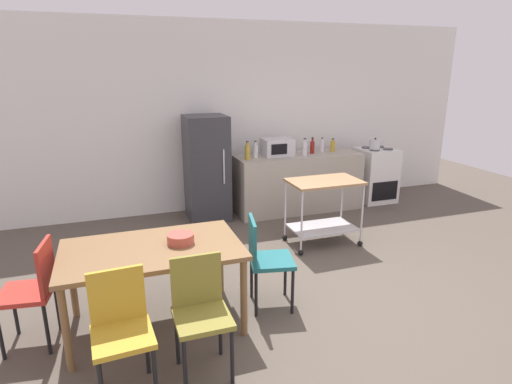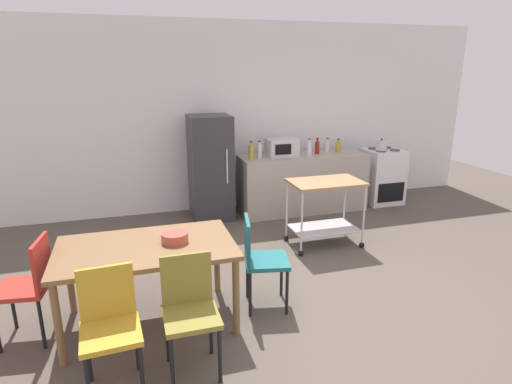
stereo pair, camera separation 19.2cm
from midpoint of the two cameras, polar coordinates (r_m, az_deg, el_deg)
ground_plane at (r=4.41m, az=9.93°, el=-14.02°), size 12.00×12.00×0.00m
back_wall at (r=6.84m, az=-1.72°, el=10.01°), size 8.40×0.12×2.90m
kitchen_counter at (r=6.77m, az=7.08°, el=1.21°), size 2.00×0.64×0.90m
dining_table at (r=3.78m, az=-13.07°, el=-8.17°), size 1.50×0.90×0.75m
chair_mustard at (r=3.21m, az=-17.39°, el=-16.37°), size 0.43×0.43×0.89m
chair_red at (r=3.97m, az=-26.89°, el=-10.81°), size 0.45×0.45×0.89m
chair_olive at (r=3.27m, az=-7.19°, el=-15.03°), size 0.40×0.40×0.89m
chair_teal at (r=4.00m, az=1.90°, el=-8.66°), size 0.47×0.47×0.89m
stove_oven at (r=7.49m, az=17.23°, el=2.07°), size 0.60×0.61×0.92m
refrigerator at (r=6.35m, az=-5.26°, el=3.26°), size 0.60×0.63×1.55m
kitchen_cart at (r=5.45m, az=10.27°, el=-1.36°), size 0.91×0.57×0.85m
bottle_hot_sauce at (r=6.28m, az=0.23°, el=5.40°), size 0.08×0.08×0.27m
bottle_soy_sauce at (r=6.40m, az=1.34°, el=5.54°), size 0.08×0.08×0.26m
microwave at (r=6.57m, az=4.32°, el=6.01°), size 0.46×0.35×0.26m
bottle_vinegar at (r=6.60m, az=8.01°, el=5.76°), size 0.07×0.07×0.27m
bottle_sparkling_water at (r=6.78m, az=9.04°, el=5.93°), size 0.07×0.07×0.26m
bottle_sesame_oil at (r=6.92m, az=10.34°, el=6.00°), size 0.07×0.07×0.23m
bottle_soda at (r=6.98m, az=11.75°, el=5.98°), size 0.08×0.08×0.21m
fruit_bowl at (r=3.76m, az=-9.42°, el=-6.06°), size 0.23×0.23×0.09m
kettle at (r=7.23m, az=17.24°, el=6.04°), size 0.24×0.17×0.19m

